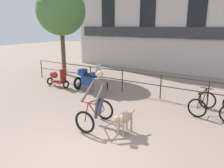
{
  "coord_description": "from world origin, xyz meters",
  "views": [
    {
      "loc": [
        3.05,
        -3.38,
        3.05
      ],
      "look_at": [
        -0.95,
        2.86,
        1.05
      ],
      "focal_mm": 35.0,
      "sensor_mm": 36.0,
      "label": 1
    }
  ],
  "objects_px": {
    "parked_motorcycle": "(90,80)",
    "parked_bicycle_near_lamp": "(202,103)",
    "parked_scooter": "(57,78)",
    "cyclist_with_bike": "(97,101)",
    "dog": "(124,118)"
  },
  "relations": [
    {
      "from": "parked_bicycle_near_lamp",
      "to": "parked_scooter",
      "type": "xyz_separation_m",
      "value": [
        -7.0,
        -0.3,
        0.1
      ]
    },
    {
      "from": "parked_motorcycle",
      "to": "parked_scooter",
      "type": "xyz_separation_m",
      "value": [
        -1.98,
        -0.24,
        -0.1
      ]
    },
    {
      "from": "parked_motorcycle",
      "to": "parked_bicycle_near_lamp",
      "type": "relative_size",
      "value": 1.4
    },
    {
      "from": "cyclist_with_bike",
      "to": "parked_scooter",
      "type": "bearing_deg",
      "value": 146.87
    },
    {
      "from": "parked_scooter",
      "to": "dog",
      "type": "bearing_deg",
      "value": -113.5
    },
    {
      "from": "cyclist_with_bike",
      "to": "parked_motorcycle",
      "type": "height_order",
      "value": "cyclist_with_bike"
    },
    {
      "from": "cyclist_with_bike",
      "to": "dog",
      "type": "distance_m",
      "value": 1.07
    },
    {
      "from": "parked_motorcycle",
      "to": "cyclist_with_bike",
      "type": "bearing_deg",
      "value": -142.64
    },
    {
      "from": "cyclist_with_bike",
      "to": "parked_bicycle_near_lamp",
      "type": "xyz_separation_m",
      "value": [
        2.6,
        2.78,
        -0.41
      ]
    },
    {
      "from": "cyclist_with_bike",
      "to": "dog",
      "type": "height_order",
      "value": "cyclist_with_bike"
    },
    {
      "from": "dog",
      "to": "parked_motorcycle",
      "type": "bearing_deg",
      "value": 147.78
    },
    {
      "from": "cyclist_with_bike",
      "to": "parked_motorcycle",
      "type": "distance_m",
      "value": 3.64
    },
    {
      "from": "cyclist_with_bike",
      "to": "dog",
      "type": "relative_size",
      "value": 1.69
    },
    {
      "from": "dog",
      "to": "cyclist_with_bike",
      "type": "bearing_deg",
      "value": -178.16
    },
    {
      "from": "parked_motorcycle",
      "to": "parked_scooter",
      "type": "height_order",
      "value": "parked_motorcycle"
    }
  ]
}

